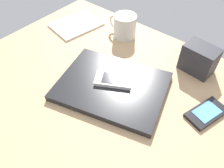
{
  "coord_description": "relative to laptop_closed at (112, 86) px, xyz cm",
  "views": [
    {
      "loc": [
        -20.76,
        32.98,
        55.01
      ],
      "look_at": [
        9.1,
        -3.2,
        5.0
      ],
      "focal_mm": 35.56,
      "sensor_mm": 36.0,
      "label": 1
    }
  ],
  "objects": [
    {
      "name": "coffee_mug",
      "position": [
        14.54,
        -25.24,
        3.49
      ],
      "size": [
        12.02,
        8.68,
        8.98
      ],
      "color": "silver",
      "rests_on": "desk_surface"
    },
    {
      "name": "desk_organizer",
      "position": [
        -16.45,
        -24.81,
        3.71
      ],
      "size": [
        11.2,
        8.15,
        9.43
      ],
      "primitive_type": "cube",
      "rotation": [
        0.0,
        0.0,
        -0.09
      ],
      "color": "#2D2D33",
      "rests_on": "desk_surface"
    },
    {
      "name": "desk_surface",
      "position": [
        -9.1,
        3.2,
        -2.5
      ],
      "size": [
        120.0,
        80.0,
        3.0
      ],
      "primitive_type": "cube",
      "color": "tan",
      "rests_on": "ground"
    },
    {
      "name": "laptop_closed",
      "position": [
        0.0,
        0.0,
        0.0
      ],
      "size": [
        38.27,
        33.01,
        2.01
      ],
      "primitive_type": "cube",
      "rotation": [
        0.0,
        0.0,
        0.28
      ],
      "color": "black",
      "rests_on": "desk_surface"
    },
    {
      "name": "cell_phone_on_desk",
      "position": [
        -26.96,
        -9.45,
        -0.44
      ],
      "size": [
        9.59,
        13.31,
        1.2
      ],
      "color": "black",
      "rests_on": "desk_surface"
    },
    {
      "name": "cell_phone_on_laptop",
      "position": [
        0.46,
        -1.26,
        1.62
      ],
      "size": [
        12.84,
        10.83,
        1.3
      ],
      "color": "silver",
      "rests_on": "laptop_closed"
    },
    {
      "name": "notepad",
      "position": [
        34.88,
        -18.26,
        -0.6
      ],
      "size": [
        18.16,
        21.7,
        0.8
      ],
      "primitive_type": "cube",
      "rotation": [
        0.0,
        0.0,
        -0.18
      ],
      "color": "white",
      "rests_on": "desk_surface"
    }
  ]
}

